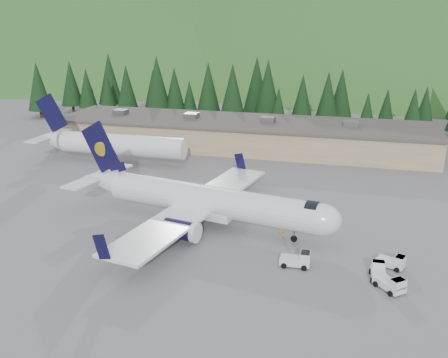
% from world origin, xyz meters
% --- Properties ---
extents(ground, '(600.00, 600.00, 0.00)m').
position_xyz_m(ground, '(0.00, 0.00, 0.00)').
color(ground, slate).
extents(airliner, '(34.23, 32.31, 11.39)m').
position_xyz_m(airliner, '(-0.99, 0.19, 3.04)').
color(airliner, white).
rests_on(airliner, ground).
extents(second_airliner, '(27.50, 11.00, 10.05)m').
position_xyz_m(second_airliner, '(-24.92, 22.00, 3.32)').
color(second_airliner, white).
rests_on(second_airliner, ground).
extents(baggage_tug_a, '(3.00, 1.84, 1.59)m').
position_xyz_m(baggage_tug_a, '(11.22, -7.53, 0.71)').
color(baggage_tug_a, silver).
rests_on(baggage_tug_a, ground).
extents(baggage_tug_b, '(2.96, 2.33, 1.42)m').
position_xyz_m(baggage_tug_b, '(20.42, -5.42, 0.64)').
color(baggage_tug_b, silver).
rests_on(baggage_tug_b, ground).
extents(baggage_tug_c, '(1.70, 2.70, 1.41)m').
position_xyz_m(baggage_tug_c, '(18.94, -7.84, 0.63)').
color(baggage_tug_c, silver).
rests_on(baggage_tug_c, ground).
extents(terminal_building, '(71.00, 17.00, 6.10)m').
position_xyz_m(terminal_building, '(-5.01, 38.00, 2.62)').
color(terminal_building, '#937A5B').
rests_on(terminal_building, ground).
extents(baggage_tug_d, '(2.92, 3.07, 1.51)m').
position_xyz_m(baggage_tug_d, '(20.04, -10.11, 0.68)').
color(baggage_tug_d, silver).
rests_on(baggage_tug_d, ground).
extents(ramp_worker, '(0.69, 0.65, 1.58)m').
position_xyz_m(ramp_worker, '(8.57, -0.68, 0.79)').
color(ramp_worker, yellow).
rests_on(ramp_worker, ground).
extents(tree_line, '(112.77, 18.22, 14.16)m').
position_xyz_m(tree_line, '(-11.25, 60.88, 7.53)').
color(tree_line, black).
rests_on(tree_line, ground).
extents(hills, '(614.00, 330.00, 300.00)m').
position_xyz_m(hills, '(53.34, 207.38, -82.80)').
color(hills, '#2B511B').
rests_on(hills, ground).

